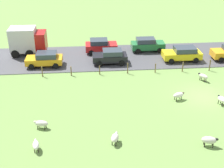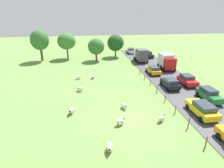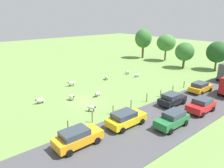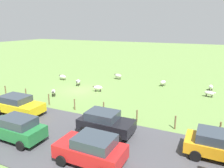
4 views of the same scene
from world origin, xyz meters
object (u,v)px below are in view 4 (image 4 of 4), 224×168
(sheep_2, at_px, (98,88))
(car_2, at_px, (221,145))
(car_0, at_px, (91,149))
(sheep_5, at_px, (210,93))
(sheep_3, at_px, (211,87))
(sheep_0, at_px, (78,82))
(car_1, at_px, (16,128))
(sheep_1, at_px, (53,92))
(sheep_7, at_px, (118,76))
(car_3, at_px, (18,105))
(sheep_4, at_px, (63,77))
(sheep_6, at_px, (163,82))
(car_5, at_px, (105,122))

(sheep_2, distance_m, car_2, 15.69)
(car_0, bearing_deg, sheep_5, 160.85)
(sheep_3, bearing_deg, sheep_0, -72.45)
(sheep_0, bearing_deg, sheep_5, 98.23)
(sheep_3, xyz_separation_m, car_1, (18.50, -11.44, 0.44))
(sheep_1, height_order, sheep_3, sheep_1)
(sheep_7, height_order, car_3, car_3)
(sheep_4, relative_size, car_1, 0.31)
(sheep_6, xyz_separation_m, car_2, (14.57, 6.62, 0.38))
(sheep_0, height_order, sheep_1, sheep_0)
(car_3, xyz_separation_m, car_5, (-0.11, 8.52, -0.01))
(sheep_7, bearing_deg, car_1, 2.92)
(car_0, xyz_separation_m, car_2, (-3.65, 6.51, -0.05))
(sheep_0, relative_size, sheep_4, 0.88)
(sheep_4, relative_size, car_0, 0.33)
(sheep_3, bearing_deg, car_2, 3.68)
(sheep_6, bearing_deg, sheep_2, -47.73)
(sheep_4, xyz_separation_m, car_2, (11.66, 20.39, 0.40))
(car_1, bearing_deg, sheep_4, -152.34)
(sheep_0, xyz_separation_m, car_0, (13.61, 10.09, 0.37))
(sheep_1, distance_m, sheep_5, 17.12)
(sheep_4, bearing_deg, sheep_7, 118.45)
(car_0, relative_size, car_2, 0.96)
(sheep_3, distance_m, sheep_5, 2.69)
(sheep_0, height_order, car_3, car_3)
(car_5, bearing_deg, sheep_7, -159.20)
(car_0, relative_size, car_1, 0.94)
(sheep_2, relative_size, sheep_6, 1.10)
(sheep_0, relative_size, sheep_6, 1.02)
(sheep_7, height_order, car_1, car_1)
(car_0, height_order, car_3, car_0)
(sheep_1, xyz_separation_m, car_3, (5.38, 0.63, 0.38))
(sheep_1, height_order, sheep_4, sheep_1)
(sheep_2, bearing_deg, car_5, 32.06)
(sheep_5, bearing_deg, sheep_2, -73.93)
(sheep_6, xyz_separation_m, sheep_7, (-0.90, -6.75, 0.04))
(sheep_3, xyz_separation_m, car_0, (18.55, -5.55, 0.44))
(sheep_0, height_order, sheep_4, sheep_0)
(sheep_1, distance_m, sheep_3, 18.43)
(car_5, bearing_deg, car_3, -89.26)
(sheep_0, bearing_deg, sheep_6, 114.77)
(sheep_1, height_order, sheep_5, sheep_1)
(sheep_2, bearing_deg, sheep_1, -44.89)
(sheep_1, height_order, sheep_6, sheep_6)
(sheep_4, distance_m, car_3, 12.70)
(sheep_2, xyz_separation_m, car_1, (12.35, 0.61, 0.43))
(sheep_0, height_order, car_0, car_0)
(sheep_6, xyz_separation_m, car_5, (14.69, -0.83, 0.40))
(car_3, bearing_deg, sheep_5, 129.76)
(sheep_1, height_order, car_5, car_5)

